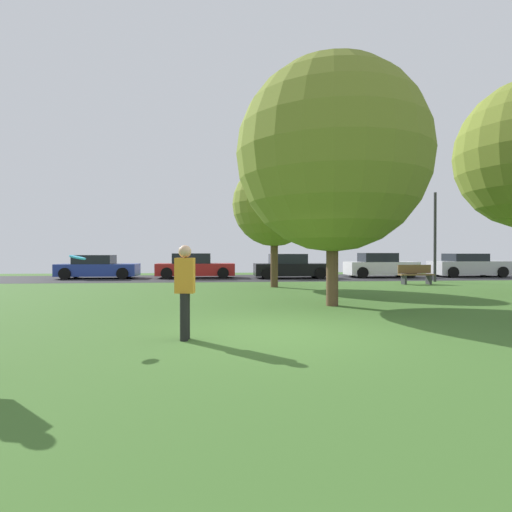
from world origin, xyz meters
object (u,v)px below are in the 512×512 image
Objects in this scene: maple_tree_near at (274,205)px; parked_car_silver at (468,266)px; oak_tree_right at (332,156)px; park_bench at (416,274)px; parked_car_blue at (98,268)px; person_thrower at (185,288)px; parked_car_red at (195,267)px; street_lamp_post at (435,237)px; frisbee_disc at (78,257)px; parked_car_white at (380,266)px; parked_car_black at (290,267)px.

maple_tree_near is 1.21× the size of parked_car_silver.
oak_tree_right is 4.31× the size of park_bench.
person_thrower is at bearing -69.85° from parked_car_blue.
maple_tree_near reaches higher than parked_car_red.
street_lamp_post reaches higher than person_thrower.
person_thrower is at bearing -132.12° from oak_tree_right.
frisbee_disc is 0.06× the size of parked_car_red.
parked_car_white is at bearing -1.16° from parked_car_blue.
park_bench is (11.59, 11.03, -0.95)m from frisbee_disc.
frisbee_disc is 17.26m from parked_car_blue.
parked_car_blue is at bearing 104.63° from frisbee_disc.
person_thrower is 17.20m from street_lamp_post.
parked_car_blue is (-9.97, 12.76, -3.58)m from oak_tree_right.
parked_car_blue is 5.46m from parked_car_red.
frisbee_disc is at bearing -0.00° from person_thrower.
parked_car_red is (1.10, 16.68, -0.77)m from frisbee_disc.
street_lamp_post reaches higher than frisbee_disc.
street_lamp_post is (11.49, 12.73, 1.36)m from person_thrower.
park_bench is at bearing -138.35° from parked_car_silver.
street_lamp_post is (12.24, -4.17, 1.61)m from parked_car_red.
maple_tree_near is at bearing -164.38° from street_lamp_post.
street_lamp_post reaches higher than park_bench.
parked_car_black is at bearing -178.33° from parked_car_silver.
oak_tree_right is 1.68× the size of parked_car_white.
frisbee_disc is (-4.83, -10.12, -2.10)m from maple_tree_near.
street_lamp_post is at bearing -139.84° from park_bench.
parked_car_blue is (-6.21, 16.91, -0.28)m from person_thrower.
person_thrower is at bearing -87.46° from parked_car_red.
oak_tree_right is at bearing -70.52° from parked_car_red.
oak_tree_right reaches higher than parked_car_blue.
parked_car_white is (6.43, 12.42, -3.54)m from oak_tree_right.
frisbee_disc is 16.03m from park_bench.
parked_car_white is at bearing -114.53° from person_thrower.
street_lamp_post reaches higher than parked_car_red.
street_lamp_post is at bearing 43.15° from frisbee_disc.
park_bench is (5.98, 7.10, -3.73)m from oak_tree_right.
person_thrower is 0.37× the size of parked_car_silver.
parked_car_white is 4.36m from street_lamp_post.
oak_tree_right is 14.43m from parked_car_white.
park_bench is at bearing -44.55° from parked_car_black.
parked_car_red is at bearing 178.30° from parked_car_white.
street_lamp_post is (17.69, -4.18, 1.64)m from parked_car_blue.
parked_car_blue is 16.92m from park_bench.
oak_tree_right is at bearing 35.00° from frisbee_disc.
oak_tree_right is at bearing -125.07° from person_thrower.
frisbee_disc is at bearing -112.36° from parked_car_black.
maple_tree_near reaches higher than parked_car_black.
park_bench is at bearing -94.82° from parked_car_white.
parked_car_blue is 1.06× the size of parked_car_white.
oak_tree_right is 12.59m from parked_car_black.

